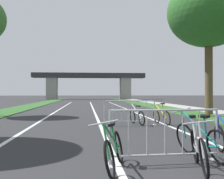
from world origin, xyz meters
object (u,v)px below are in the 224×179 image
(crowd_barrier_second, at_px, (130,113))
(tree_right_pine_far, at_px, (209,13))
(bicycle_silver_0, at_px, (137,116))
(bicycle_teal_3, at_px, (200,140))
(bicycle_yellow_2, at_px, (161,116))
(bicycle_white_4, at_px, (198,149))
(crowd_barrier_nearest, at_px, (165,137))
(bicycle_green_5, at_px, (114,150))

(crowd_barrier_second, bearing_deg, tree_right_pine_far, 36.69)
(bicycle_silver_0, bearing_deg, bicycle_teal_3, -100.76)
(crowd_barrier_second, bearing_deg, bicycle_yellow_2, 14.63)
(crowd_barrier_second, height_order, bicycle_white_4, crowd_barrier_second)
(crowd_barrier_nearest, distance_m, bicycle_green_5, 1.07)
(bicycle_teal_3, bearing_deg, bicycle_silver_0, 77.73)
(crowd_barrier_second, distance_m, bicycle_silver_0, 0.55)
(bicycle_silver_0, distance_m, bicycle_teal_3, 6.35)
(tree_right_pine_far, bearing_deg, bicycle_green_5, -121.58)
(crowd_barrier_nearest, height_order, bicycle_yellow_2, crowd_barrier_nearest)
(bicycle_white_4, bearing_deg, tree_right_pine_far, -101.43)
(crowd_barrier_nearest, relative_size, crowd_barrier_second, 1.00)
(tree_right_pine_far, distance_m, bicycle_silver_0, 8.09)
(bicycle_silver_0, distance_m, bicycle_green_5, 7.23)
(crowd_barrier_nearest, bearing_deg, crowd_barrier_second, 87.21)
(crowd_barrier_second, bearing_deg, crowd_barrier_nearest, -92.79)
(bicycle_yellow_2, distance_m, bicycle_white_4, 7.25)
(bicycle_white_4, bearing_deg, bicycle_teal_3, -101.23)
(bicycle_silver_0, distance_m, bicycle_white_4, 7.15)
(bicycle_silver_0, bearing_deg, bicycle_yellow_2, -12.85)
(crowd_barrier_nearest, xyz_separation_m, bicycle_yellow_2, (1.75, 6.69, -0.17))
(tree_right_pine_far, relative_size, bicycle_silver_0, 4.95)
(bicycle_teal_3, relative_size, bicycle_white_4, 1.06)
(crowd_barrier_nearest, relative_size, bicycle_silver_0, 1.37)
(bicycle_silver_0, bearing_deg, crowd_barrier_second, -145.44)
(bicycle_teal_3, distance_m, bicycle_white_4, 0.89)
(tree_right_pine_far, xyz_separation_m, crowd_barrier_second, (-5.12, -3.81, -5.40))
(bicycle_white_4, height_order, bicycle_green_5, bicycle_white_4)
(bicycle_white_4, relative_size, bicycle_green_5, 0.99)
(bicycle_teal_3, height_order, bicycle_white_4, bicycle_teal_3)
(bicycle_white_4, bearing_deg, crowd_barrier_second, -74.95)
(crowd_barrier_nearest, height_order, bicycle_white_4, crowd_barrier_nearest)
(bicycle_silver_0, height_order, bicycle_white_4, bicycle_white_4)
(crowd_barrier_second, distance_m, bicycle_white_4, 6.77)
(tree_right_pine_far, xyz_separation_m, bicycle_white_4, (-4.95, -10.58, -5.55))
(bicycle_white_4, xyz_separation_m, bicycle_green_5, (-1.48, 0.12, -0.02))
(bicycle_silver_0, relative_size, bicycle_yellow_2, 0.97)
(bicycle_yellow_2, height_order, bicycle_white_4, bicycle_white_4)
(crowd_barrier_second, distance_m, bicycle_green_5, 6.78)
(bicycle_yellow_2, height_order, bicycle_teal_3, bicycle_teal_3)
(crowd_barrier_second, xyz_separation_m, bicycle_yellow_2, (1.44, 0.38, -0.17))
(tree_right_pine_far, xyz_separation_m, bicycle_green_5, (-6.43, -10.46, -5.57))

